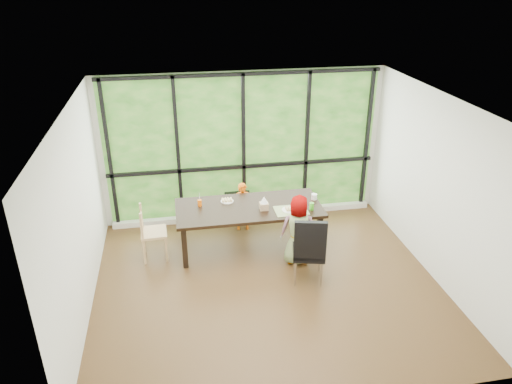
# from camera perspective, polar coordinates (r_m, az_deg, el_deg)

# --- Properties ---
(ground) EXTENTS (5.00, 5.00, 0.00)m
(ground) POSITION_cam_1_polar(r_m,az_deg,el_deg) (7.27, 1.38, -10.85)
(ground) COLOR black
(ground) RESTS_ON ground
(back_wall) EXTENTS (5.00, 0.00, 5.00)m
(back_wall) POSITION_cam_1_polar(r_m,az_deg,el_deg) (8.60, -1.53, 5.33)
(back_wall) COLOR silver
(back_wall) RESTS_ON ground
(foliage_backdrop) EXTENTS (4.80, 0.02, 2.65)m
(foliage_backdrop) POSITION_cam_1_polar(r_m,az_deg,el_deg) (8.58, -1.51, 5.29)
(foliage_backdrop) COLOR #1A4613
(foliage_backdrop) RESTS_ON back_wall
(window_mullions) EXTENTS (4.80, 0.06, 2.65)m
(window_mullions) POSITION_cam_1_polar(r_m,az_deg,el_deg) (8.54, -1.47, 5.20)
(window_mullions) COLOR black
(window_mullions) RESTS_ON back_wall
(window_sill) EXTENTS (4.80, 0.12, 0.10)m
(window_sill) POSITION_cam_1_polar(r_m,az_deg,el_deg) (9.04, -1.34, -2.65)
(window_sill) COLOR silver
(window_sill) RESTS_ON ground
(dining_table) EXTENTS (2.39, 1.16, 0.75)m
(dining_table) POSITION_cam_1_polar(r_m,az_deg,el_deg) (7.95, -0.84, -4.15)
(dining_table) COLOR black
(dining_table) RESTS_ON ground
(chair_window_leather) EXTENTS (0.51, 0.51, 1.08)m
(chair_window_leather) POSITION_cam_1_polar(r_m,az_deg,el_deg) (8.77, -2.25, -0.01)
(chair_window_leather) COLOR black
(chair_window_leather) RESTS_ON ground
(chair_interior_leather) EXTENTS (0.55, 0.55, 1.08)m
(chair_interior_leather) POSITION_cam_1_polar(r_m,az_deg,el_deg) (7.13, 6.26, -6.59)
(chair_interior_leather) COLOR black
(chair_interior_leather) RESTS_ON ground
(chair_end_beech) EXTENTS (0.41, 0.43, 0.90)m
(chair_end_beech) POSITION_cam_1_polar(r_m,az_deg,el_deg) (7.82, -11.99, -4.70)
(chair_end_beech) COLOR tan
(chair_end_beech) RESTS_ON ground
(child_toddler) EXTENTS (0.33, 0.23, 0.88)m
(child_toddler) POSITION_cam_1_polar(r_m,az_deg,el_deg) (8.47, -1.54, -1.73)
(child_toddler) COLOR #D75406
(child_toddler) RESTS_ON ground
(child_older) EXTENTS (0.63, 0.48, 1.15)m
(child_older) POSITION_cam_1_polar(r_m,az_deg,el_deg) (7.49, 5.15, -4.51)
(child_older) COLOR slate
(child_older) RESTS_ON ground
(placemat) EXTENTS (0.52, 0.38, 0.01)m
(placemat) POSITION_cam_1_polar(r_m,az_deg,el_deg) (7.67, 4.17, -2.19)
(placemat) COLOR tan
(placemat) RESTS_ON dining_table
(plate_far) EXTENTS (0.21, 0.21, 0.01)m
(plate_far) POSITION_cam_1_polar(r_m,az_deg,el_deg) (7.95, -3.44, -1.09)
(plate_far) COLOR white
(plate_far) RESTS_ON dining_table
(plate_near) EXTENTS (0.24, 0.24, 0.02)m
(plate_near) POSITION_cam_1_polar(r_m,az_deg,el_deg) (7.67, 3.98, -2.14)
(plate_near) COLOR white
(plate_near) RESTS_ON dining_table
(orange_cup) EXTENTS (0.07, 0.07, 0.11)m
(orange_cup) POSITION_cam_1_polar(r_m,az_deg,el_deg) (7.83, -6.67, -1.30)
(orange_cup) COLOR orange
(orange_cup) RESTS_ON dining_table
(green_cup) EXTENTS (0.07, 0.07, 0.12)m
(green_cup) POSITION_cam_1_polar(r_m,az_deg,el_deg) (7.71, 6.59, -1.68)
(green_cup) COLOR green
(green_cup) RESTS_ON dining_table
(white_mug) EXTENTS (0.10, 0.10, 0.10)m
(white_mug) POSITION_cam_1_polar(r_m,az_deg,el_deg) (8.05, 6.89, -0.55)
(white_mug) COLOR white
(white_mug) RESTS_ON dining_table
(tissue_box) EXTENTS (0.13, 0.13, 0.11)m
(tissue_box) POSITION_cam_1_polar(r_m,az_deg,el_deg) (7.67, 0.95, -1.68)
(tissue_box) COLOR tan
(tissue_box) RESTS_ON dining_table
(crepe_rolls_far) EXTENTS (0.20, 0.12, 0.04)m
(crepe_rolls_far) POSITION_cam_1_polar(r_m,az_deg,el_deg) (7.94, -3.44, -0.94)
(crepe_rolls_far) COLOR tan
(crepe_rolls_far) RESTS_ON plate_far
(crepe_rolls_near) EXTENTS (0.15, 0.12, 0.04)m
(crepe_rolls_near) POSITION_cam_1_polar(r_m,az_deg,el_deg) (7.66, 3.99, -1.97)
(crepe_rolls_near) COLOR tan
(crepe_rolls_near) RESTS_ON plate_near
(straw_white) EXTENTS (0.01, 0.04, 0.20)m
(straw_white) POSITION_cam_1_polar(r_m,az_deg,el_deg) (7.79, -6.71, -0.69)
(straw_white) COLOR white
(straw_white) RESTS_ON orange_cup
(straw_pink) EXTENTS (0.01, 0.04, 0.20)m
(straw_pink) POSITION_cam_1_polar(r_m,az_deg,el_deg) (7.67, 6.63, -1.03)
(straw_pink) COLOR pink
(straw_pink) RESTS_ON green_cup
(tissue) EXTENTS (0.12, 0.12, 0.11)m
(tissue) POSITION_cam_1_polar(r_m,az_deg,el_deg) (7.62, 0.95, -0.93)
(tissue) COLOR white
(tissue) RESTS_ON tissue_box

